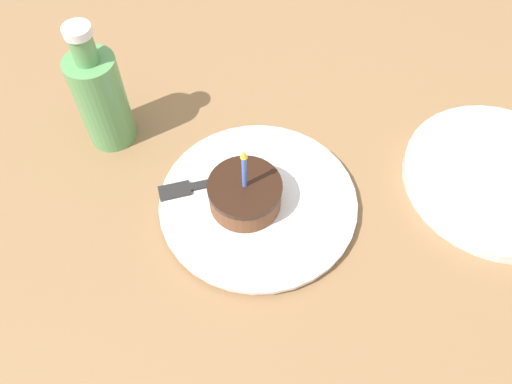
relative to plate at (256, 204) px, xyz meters
name	(u,v)px	position (x,y,z in m)	size (l,w,h in m)	color
ground_plane	(262,217)	(0.00, -0.01, -0.03)	(2.40, 2.40, 0.04)	olive
plate	(256,204)	(0.00, 0.00, 0.00)	(0.28, 0.28, 0.02)	silver
cake_slice	(245,194)	(-0.01, 0.01, 0.03)	(0.10, 0.10, 0.12)	brown
fork	(206,184)	(-0.04, 0.07, 0.01)	(0.15, 0.09, 0.00)	#262626
bottle	(101,97)	(-0.08, 0.25, 0.07)	(0.07, 0.07, 0.21)	#599959
side_plate	(498,178)	(0.30, -0.20, 0.00)	(0.27, 0.27, 0.02)	silver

